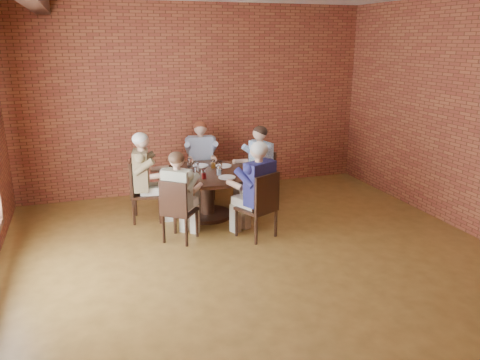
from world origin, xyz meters
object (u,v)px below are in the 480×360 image
object	(u,v)px
diner_d	(179,197)
diner_e	(256,190)
diner_a	(258,167)
chair_d	(177,209)
chair_c	(140,188)
dining_table	(207,185)
chair_a	(262,176)
chair_b	(201,168)
smartphone	(231,176)
diner_c	(146,177)
diner_b	(201,160)
chair_e	(261,204)

from	to	relation	value
diner_d	diner_e	size ratio (longest dim) A/B	0.92
diner_a	chair_d	distance (m)	1.94
chair_c	diner_d	distance (m)	1.06
dining_table	chair_a	xyz separation A→B (m)	(1.04, 0.25, -0.01)
diner_d	diner_a	bearing A→B (deg)	-109.21
chair_b	diner_d	world-z (taller)	diner_d
chair_a	diner_d	xyz separation A→B (m)	(-1.65, -1.02, 0.13)
diner_a	diner_d	world-z (taller)	diner_a
diner_a	smartphone	world-z (taller)	diner_a
chair_a	diner_c	world-z (taller)	diner_c
dining_table	chair_d	world-z (taller)	chair_d
diner_b	diner_c	distance (m)	1.36
chair_b	diner_d	distance (m)	2.00
chair_a	diner_e	bearing A→B (deg)	-38.20
dining_table	chair_c	world-z (taller)	chair_c
chair_d	diner_e	world-z (taller)	diner_e
diner_a	chair_d	bearing A→B (deg)	-69.83
dining_table	chair_e	world-z (taller)	chair_e
chair_c	diner_d	xyz separation A→B (m)	(0.43, -0.96, 0.13)
diner_a	chair_b	world-z (taller)	diner_a
chair_a	smartphone	world-z (taller)	chair_a
chair_a	chair_e	size ratio (longest dim) A/B	0.98
chair_e	diner_e	world-z (taller)	diner_e
chair_c	diner_d	bearing A→B (deg)	-145.86
diner_a	smartphone	size ratio (longest dim) A/B	10.31
dining_table	diner_d	distance (m)	0.99
dining_table	diner_d	xyz separation A→B (m)	(-0.61, -0.78, 0.12)
diner_a	diner_b	distance (m)	1.09
chair_a	chair_e	bearing A→B (deg)	-35.30
diner_b	smartphone	bearing A→B (deg)	-75.60
smartphone	diner_a	bearing A→B (deg)	31.70
chair_b	diner_c	size ratio (longest dim) A/B	0.69
diner_c	diner_e	size ratio (longest dim) A/B	0.99
diner_e	chair_c	bearing A→B (deg)	-63.12
dining_table	chair_c	size ratio (longest dim) A/B	1.59
chair_a	chair_d	world-z (taller)	chair_a
diner_b	chair_c	xyz separation A→B (m)	(-1.19, -0.79, -0.16)
diner_c	diner_e	world-z (taller)	diner_e
diner_e	chair_e	bearing A→B (deg)	90.00
smartphone	diner_c	bearing A→B (deg)	145.04
diner_a	diner_c	xyz separation A→B (m)	(-1.89, -0.06, 0.01)
chair_d	diner_d	size ratio (longest dim) A/B	0.71
chair_b	smartphone	size ratio (longest dim) A/B	7.18
chair_d	dining_table	bearing A→B (deg)	-90.00
dining_table	chair_d	bearing A→B (deg)	-128.07
diner_c	chair_d	distance (m)	1.07
chair_d	diner_d	distance (m)	0.17
dining_table	chair_e	size ratio (longest dim) A/B	1.58
dining_table	diner_b	world-z (taller)	diner_b
diner_c	chair_e	distance (m)	1.93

